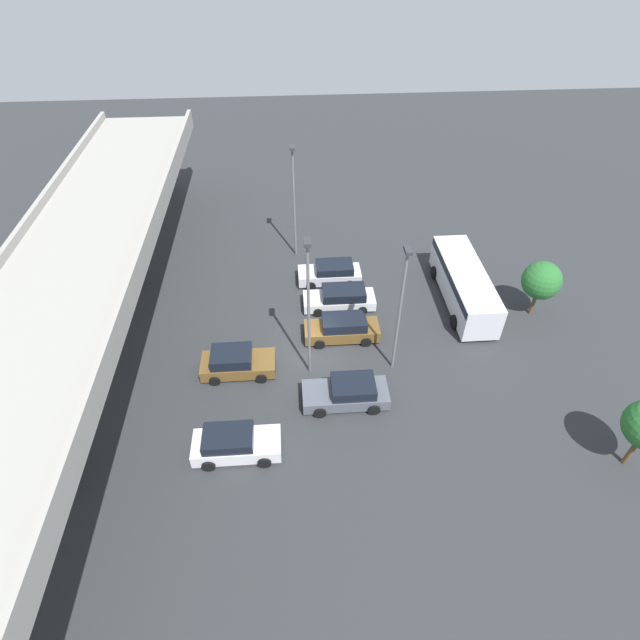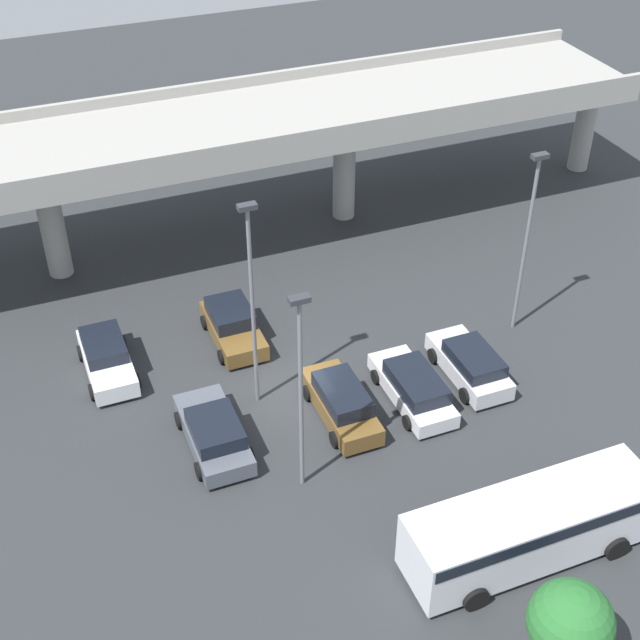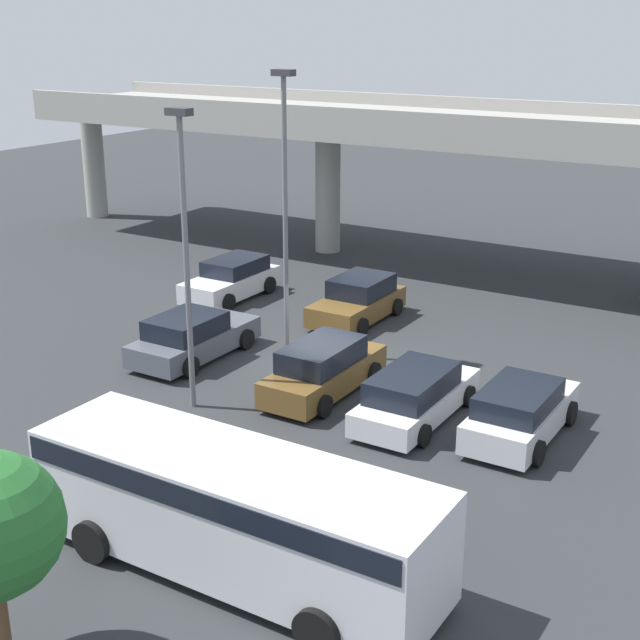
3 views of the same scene
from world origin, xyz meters
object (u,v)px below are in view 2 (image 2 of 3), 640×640
(parked_car_2, at_px, (233,325))
(lamp_post_near_aisle, at_px, (252,295))
(parked_car_5, at_px, (470,364))
(shuttle_bus, at_px, (532,524))
(parked_car_4, at_px, (413,387))
(parked_car_3, at_px, (341,402))
(parked_car_1, at_px, (214,433))
(parked_car_0, at_px, (106,358))
(lamp_post_mid_lot, at_px, (528,232))
(lamp_post_by_overpass, at_px, (301,382))
(tree_front_centre, at_px, (570,623))

(parked_car_2, bearing_deg, lamp_post_near_aisle, -4.07)
(lamp_post_near_aisle, bearing_deg, parked_car_5, -12.88)
(shuttle_bus, bearing_deg, parked_car_4, 90.53)
(lamp_post_near_aisle, bearing_deg, parked_car_2, 85.93)
(parked_car_3, distance_m, parked_car_5, 5.97)
(parked_car_1, xyz_separation_m, parked_car_2, (2.70, 6.25, 0.03))
(parked_car_0, relative_size, parked_car_3, 0.94)
(parked_car_2, xyz_separation_m, parked_car_3, (2.48, -6.52, 0.02))
(parked_car_4, relative_size, lamp_post_mid_lot, 0.56)
(parked_car_4, bearing_deg, shuttle_bus, -179.47)
(parked_car_0, xyz_separation_m, lamp_post_by_overpass, (5.40, -9.04, 4.15))
(lamp_post_mid_lot, xyz_separation_m, tree_front_centre, (-8.14, -15.53, -2.27))
(parked_car_5, xyz_separation_m, lamp_post_by_overpass, (-8.69, -2.97, 4.16))
(parked_car_5, distance_m, lamp_post_mid_lot, 6.11)
(parked_car_0, distance_m, lamp_post_by_overpass, 11.31)
(parked_car_5, xyz_separation_m, lamp_post_mid_lot, (3.66, 2.40, 4.27))
(parked_car_5, height_order, lamp_post_by_overpass, lamp_post_by_overpass)
(parked_car_4, height_order, tree_front_centre, tree_front_centre)
(parked_car_0, relative_size, shuttle_bus, 0.51)
(parked_car_0, xyz_separation_m, shuttle_bus, (11.30, -14.90, 0.75))
(parked_car_0, bearing_deg, parked_car_2, 92.26)
(parked_car_3, distance_m, parked_car_4, 3.11)
(parked_car_1, bearing_deg, lamp_post_near_aisle, -50.69)
(parked_car_5, distance_m, lamp_post_near_aisle, 10.06)
(parked_car_0, bearing_deg, parked_car_1, 25.99)
(parked_car_3, distance_m, lamp_post_by_overpass, 5.65)
(parked_car_1, distance_m, lamp_post_by_overpass, 5.70)
(parked_car_2, xyz_separation_m, lamp_post_mid_lot, (12.10, -3.89, 4.26))
(parked_car_3, distance_m, shuttle_bus, 9.21)
(parked_car_5, bearing_deg, parked_car_3, 92.15)
(lamp_post_near_aisle, xyz_separation_m, lamp_post_by_overpass, (0.06, -4.97, -0.38))
(lamp_post_near_aisle, bearing_deg, parked_car_4, -22.39)
(parked_car_3, distance_m, tree_front_centre, 13.15)
(shuttle_bus, bearing_deg, parked_car_5, 72.47)
(parked_car_3, bearing_deg, parked_car_2, 20.82)
(parked_car_0, bearing_deg, parked_car_4, 59.95)
(shuttle_bus, bearing_deg, tree_front_centre, -111.48)
(parked_car_4, height_order, parked_car_5, parked_car_5)
(parked_car_3, relative_size, parked_car_4, 0.97)
(parked_car_3, xyz_separation_m, shuttle_bus, (3.18, -8.61, 0.74))
(parked_car_2, bearing_deg, parked_car_4, 39.71)
(lamp_post_by_overpass, bearing_deg, parked_car_3, 45.26)
(lamp_post_mid_lot, distance_m, tree_front_centre, 17.68)
(parked_car_0, height_order, lamp_post_mid_lot, lamp_post_mid_lot)
(parked_car_3, relative_size, parked_car_5, 1.05)
(parked_car_2, xyz_separation_m, parked_car_4, (5.58, -6.71, -0.04))
(parked_car_4, distance_m, tree_front_centre, 12.98)
(lamp_post_mid_lot, bearing_deg, lamp_post_by_overpass, -156.51)
(parked_car_0, bearing_deg, lamp_post_near_aisle, 52.69)
(parked_car_2, relative_size, tree_front_centre, 1.08)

